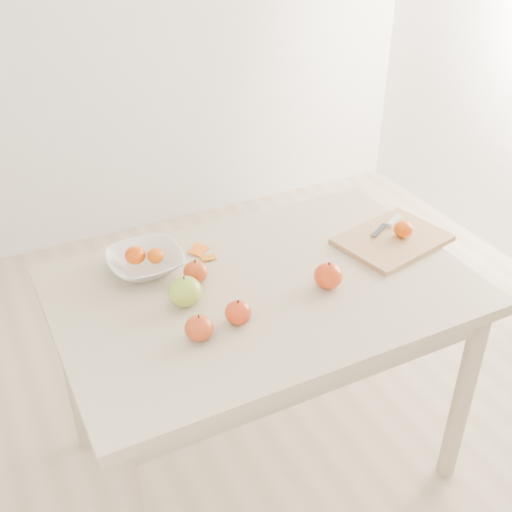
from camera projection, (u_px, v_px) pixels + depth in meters
name	position (u px, v px, depth m)	size (l,w,h in m)	color
ground	(262.00, 456.00, 2.28)	(3.50, 3.50, 0.00)	#C6B293
table	(263.00, 311.00, 1.92)	(1.20, 0.80, 0.75)	beige
cutting_board	(392.00, 240.00, 2.06)	(0.33, 0.24, 0.02)	tan
board_tangerine	(403.00, 229.00, 2.05)	(0.06, 0.06, 0.05)	#D55C07
fruit_bowl	(145.00, 262.00, 1.92)	(0.22, 0.22, 0.06)	white
bowl_tangerine_near	(135.00, 255.00, 1.90)	(0.06, 0.06, 0.05)	#E45008
bowl_tangerine_far	(156.00, 256.00, 1.91)	(0.05, 0.05, 0.05)	#DE5F07
orange_peel_a	(198.00, 251.00, 2.02)	(0.06, 0.04, 0.00)	#D55A0F
orange_peel_b	(208.00, 258.00, 1.98)	(0.04, 0.04, 0.00)	orange
paring_knife	(391.00, 222.00, 2.12)	(0.16, 0.08, 0.01)	white
apple_green	(185.00, 292.00, 1.77)	(0.09, 0.09, 0.08)	#6C9E2A
apple_red_e	(328.00, 276.00, 1.84)	(0.08, 0.08, 0.08)	#A20702
apple_red_b	(238.00, 312.00, 1.71)	(0.07, 0.07, 0.07)	#990305
apple_red_c	(199.00, 328.00, 1.65)	(0.08, 0.08, 0.07)	maroon
apple_red_a	(196.00, 272.00, 1.87)	(0.07, 0.07, 0.07)	#951105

